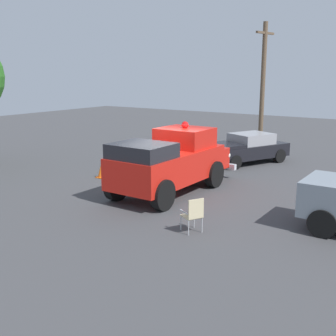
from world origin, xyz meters
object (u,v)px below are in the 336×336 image
object	(u,v)px
lawn_chair_by_car	(194,213)
lawn_chair_spare	(170,158)
vintage_fire_truck	(172,161)
lawn_chair_near_truck	(214,166)
traffic_cone	(101,171)
classic_hot_rod	(246,148)
spectator_seated	(216,163)
utility_pole	(263,85)

from	to	relation	value
lawn_chair_by_car	lawn_chair_spare	xyz separation A→B (m)	(-6.07, -4.86, 0.00)
vintage_fire_truck	lawn_chair_by_car	bearing A→B (deg)	42.02
lawn_chair_near_truck	lawn_chair_by_car	world-z (taller)	same
vintage_fire_truck	lawn_chair_by_car	distance (m)	4.29
traffic_cone	lawn_chair_near_truck	bearing A→B (deg)	120.86
vintage_fire_truck	traffic_cone	xyz separation A→B (m)	(-0.15, -3.71, -0.89)
classic_hot_rod	lawn_chair_near_truck	distance (m)	3.83
lawn_chair_near_truck	traffic_cone	world-z (taller)	lawn_chair_near_truck
vintage_fire_truck	spectator_seated	size ratio (longest dim) A/B	4.62
classic_hot_rod	lawn_chair_spare	distance (m)	4.14
lawn_chair_by_car	spectator_seated	size ratio (longest dim) A/B	0.79
lawn_chair_by_car	utility_pole	xyz separation A→B (m)	(-13.30, -3.44, 3.11)
spectator_seated	traffic_cone	distance (m)	4.89
lawn_chair_near_truck	lawn_chair_spare	distance (m)	2.45
classic_hot_rod	traffic_cone	distance (m)	7.39
lawn_chair_by_car	utility_pole	distance (m)	14.09
vintage_fire_truck	lawn_chair_spare	distance (m)	3.60
vintage_fire_truck	utility_pole	size ratio (longest dim) A/B	0.84
classic_hot_rod	lawn_chair_spare	xyz separation A→B (m)	(3.52, -2.17, -0.16)
lawn_chair_by_car	lawn_chair_spare	distance (m)	7.78
lawn_chair_spare	lawn_chair_near_truck	bearing A→B (deg)	83.01
lawn_chair_by_car	traffic_cone	world-z (taller)	lawn_chair_by_car
vintage_fire_truck	lawn_chair_spare	world-z (taller)	vintage_fire_truck
utility_pole	traffic_cone	bearing A→B (deg)	-17.26
lawn_chair_spare	spectator_seated	xyz separation A→B (m)	(0.17, 2.44, 0.11)
vintage_fire_truck	lawn_chair_near_truck	world-z (taller)	vintage_fire_truck
traffic_cone	vintage_fire_truck	bearing A→B (deg)	87.68
classic_hot_rod	utility_pole	xyz separation A→B (m)	(-3.71, -0.76, 2.95)
lawn_chair_spare	traffic_cone	xyz separation A→B (m)	(2.76, -1.69, -0.28)
spectator_seated	utility_pole	distance (m)	8.05
classic_hot_rod	spectator_seated	bearing A→B (deg)	4.09
vintage_fire_truck	lawn_chair_by_car	world-z (taller)	vintage_fire_truck
lawn_chair_spare	utility_pole	xyz separation A→B (m)	(-7.23, 1.42, 3.11)
lawn_chair_near_truck	vintage_fire_truck	bearing A→B (deg)	-9.11
vintage_fire_truck	traffic_cone	size ratio (longest dim) A/B	9.40
classic_hot_rod	lawn_chair_by_car	xyz separation A→B (m)	(9.59, 2.69, -0.16)
lawn_chair_by_car	lawn_chair_spare	bearing A→B (deg)	-141.31
spectator_seated	lawn_chair_spare	bearing A→B (deg)	-93.93
utility_pole	vintage_fire_truck	bearing A→B (deg)	3.39
spectator_seated	traffic_cone	xyz separation A→B (m)	(2.60, -4.13, -0.39)
utility_pole	lawn_chair_by_car	bearing A→B (deg)	14.52
lawn_chair_near_truck	lawn_chair_spare	world-z (taller)	same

